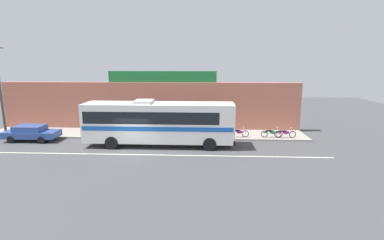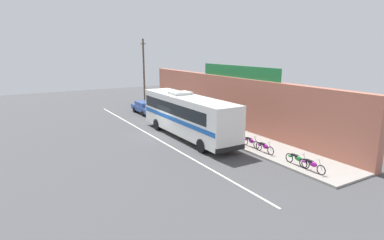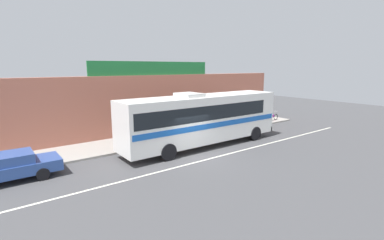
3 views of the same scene
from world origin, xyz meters
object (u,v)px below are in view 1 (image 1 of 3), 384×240
object	(u,v)px
motorcycle_orange	(221,132)
motorcycle_purple	(285,133)
motorcycle_blue	(238,132)
motorcycle_green	(271,133)
intercity_bus	(158,121)
parked_car	(31,133)
pedestrian_near_shop	(187,124)
utility_pole	(0,88)

from	to	relation	value
motorcycle_orange	motorcycle_purple	distance (m)	5.70
motorcycle_blue	motorcycle_green	distance (m)	2.95
intercity_bus	motorcycle_blue	world-z (taller)	intercity_bus
parked_car	motorcycle_orange	xyz separation A→B (m)	(16.63, 1.65, -0.17)
motorcycle_orange	motorcycle_green	size ratio (longest dim) A/B	0.98
intercity_bus	pedestrian_near_shop	bearing A→B (deg)	57.20
pedestrian_near_shop	motorcycle_purple	bearing A→B (deg)	-5.68
motorcycle_green	motorcycle_blue	bearing A→B (deg)	-179.78
parked_car	motorcycle_green	world-z (taller)	parked_car
motorcycle_green	motorcycle_purple	bearing A→B (deg)	-2.19
motorcycle_purple	intercity_bus	bearing A→B (deg)	-167.44
utility_pole	motorcycle_orange	distance (m)	20.33
parked_car	motorcycle_green	distance (m)	21.20
intercity_bus	parked_car	size ratio (longest dim) A/B	2.64
parked_car	motorcycle_green	bearing A→B (deg)	4.30
motorcycle_purple	motorcycle_orange	bearing A→B (deg)	178.96
motorcycle_blue	motorcycle_green	size ratio (longest dim) A/B	0.95
pedestrian_near_shop	motorcycle_green	bearing A→B (deg)	-6.22
parked_car	utility_pole	distance (m)	5.20
parked_car	intercity_bus	bearing A→B (deg)	-4.52
intercity_bus	motorcycle_blue	distance (m)	7.42
motorcycle_green	motorcycle_purple	size ratio (longest dim) A/B	1.00
pedestrian_near_shop	motorcycle_blue	bearing A→B (deg)	-10.19
intercity_bus	utility_pole	world-z (taller)	utility_pole
motorcycle_green	pedestrian_near_shop	world-z (taller)	pedestrian_near_shop
motorcycle_orange	parked_car	bearing A→B (deg)	-174.34
motorcycle_green	pedestrian_near_shop	xyz separation A→B (m)	(-7.64, 0.83, 0.57)
parked_car	motorcycle_blue	world-z (taller)	parked_car
motorcycle_orange	motorcycle_green	xyz separation A→B (m)	(4.52, -0.06, 0.00)
utility_pole	motorcycle_green	distance (m)	24.77
intercity_bus	motorcycle_green	distance (m)	10.20
motorcycle_orange	pedestrian_near_shop	bearing A→B (deg)	166.09
utility_pole	motorcycle_blue	world-z (taller)	utility_pole
utility_pole	pedestrian_near_shop	world-z (taller)	utility_pole
intercity_bus	motorcycle_purple	distance (m)	11.33
motorcycle_orange	pedestrian_near_shop	world-z (taller)	pedestrian_near_shop
motorcycle_orange	motorcycle_blue	bearing A→B (deg)	-2.55
motorcycle_green	pedestrian_near_shop	distance (m)	7.71
motorcycle_purple	parked_car	bearing A→B (deg)	-176.04
parked_car	motorcycle_green	xyz separation A→B (m)	(21.14, 1.59, -0.17)
utility_pole	motorcycle_green	size ratio (longest dim) A/B	4.39
intercity_bus	motorcycle_blue	size ratio (longest dim) A/B	6.64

